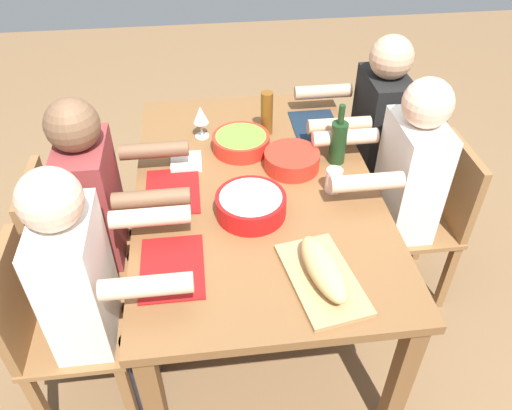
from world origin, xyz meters
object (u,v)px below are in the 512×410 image
Objects in this scene: cup_far_center at (334,180)px; chair_far_center at (428,215)px; wine_glass at (201,116)px; diner_near_center at (104,205)px; beer_bottle at (267,113)px; diner_near_right at (90,284)px; napkin_stack at (186,162)px; dining_table at (256,200)px; chair_far_left at (397,162)px; serving_bowl_fruit at (292,159)px; chair_near_right at (53,325)px; serving_bowl_pasta at (251,204)px; bread_loaf at (323,268)px; wine_bottle at (338,141)px; cutting_board at (322,279)px; diner_far_left at (371,130)px; chair_near_center at (72,244)px; diner_far_center at (400,182)px; serving_bowl_salad at (241,142)px.

chair_far_center is at bearing 98.05° from cup_far_center.
diner_near_center is at bearing -45.99° from wine_glass.
diner_near_center reaches higher than chair_far_center.
beer_bottle is at bearing -156.37° from cup_far_center.
napkin_stack is at bearing 150.96° from diner_near_right.
diner_near_center reaches higher than cup_far_center.
chair_far_center reaches higher than dining_table.
dining_table is 0.36m from cup_far_center.
chair_far_left is 1.00× the size of chair_far_center.
wine_glass reaches higher than serving_bowl_fruit.
chair_near_right is at bearing -75.08° from chair_far_center.
serving_bowl_pasta is at bearing 15.74° from wine_glass.
bread_loaf is at bearing 15.83° from dining_table.
chair_near_right is 2.93× the size of wine_bottle.
chair_near_right is 0.89m from napkin_stack.
cutting_board is at bearing 0.00° from bread_loaf.
bread_loaf is at bearing 20.73° from wine_glass.
diner_far_left is at bearing 124.28° from diner_near_right.
cutting_board is at bearing -17.78° from cup_far_center.
serving_bowl_fruit is at bearing -82.79° from wine_bottle.
chair_near_right is at bearing 0.00° from chair_near_center.
dining_table is 1.92× the size of chair_near_right.
chair_near_right is at bearing -61.94° from chair_far_left.
chair_far_left is 1.00× the size of chair_near_center.
serving_bowl_fruit is at bearing -141.69° from cup_far_center.
diner_far_center reaches higher than chair_far_center.
serving_bowl_salad is (0.16, -0.88, 0.30)m from chair_far_left.
chair_near_center is 0.91m from serving_bowl_salad.
bread_loaf is (0.57, 0.82, 0.11)m from diner_near_center.
bread_loaf is at bearing 27.95° from serving_bowl_pasta.
beer_bottle is 2.06× the size of cup_far_center.
diner_far_left is at bearing 102.89° from serving_bowl_salad.
dining_table is at bearing 26.85° from wine_glass.
beer_bottle reaches higher than cup_far_center.
chair_far_center is 1.19m from napkin_stack.
serving_bowl_fruit is 0.78× the size of bread_loaf.
beer_bottle reaches higher than serving_bowl_salad.
wine_glass is at bearing -111.98° from chair_far_center.
chair_far_left is at bearing 118.06° from dining_table.
bread_loaf is at bearing 30.79° from napkin_stack.
diner_near_center is 7.23× the size of wine_glass.
beer_bottle is at bearing -167.15° from serving_bowl_fruit.
diner_far_center is at bearing 90.00° from diner_near_center.
diner_near_center reaches higher than serving_bowl_fruit.
chair_near_center reaches higher than serving_bowl_pasta.
diner_near_right is 1.41× the size of chair_near_center.
serving_bowl_pasta is at bearing 33.51° from napkin_stack.
chair_far_center reaches higher than cup_far_center.
serving_bowl_fruit reaches higher than cutting_board.
serving_bowl_fruit is at bearing -99.58° from chair_far_center.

